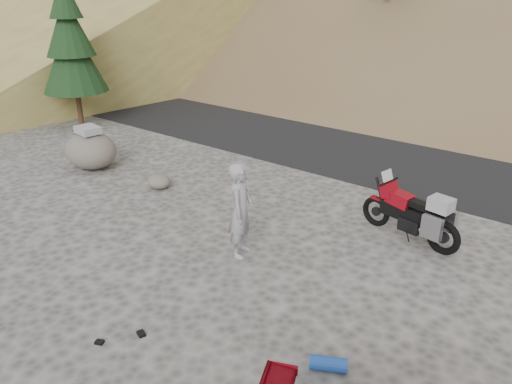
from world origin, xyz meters
TOP-DOWN VIEW (x-y plane):
  - ground at (0.00, 0.00)m, footprint 140.00×140.00m
  - road at (0.00, 9.00)m, footprint 120.00×7.00m
  - conifer_verge at (-11.00, 4.50)m, footprint 2.20×2.20m
  - motorcycle at (1.63, 3.53)m, footprint 2.22×0.89m
  - man at (-0.76, 1.01)m, footprint 0.67×0.79m
  - boulder at (-7.04, 2.12)m, footprint 1.91×1.77m
  - small_rock at (-4.46, 2.26)m, footprint 0.73×0.69m
  - gear_blue_mat at (2.14, -0.67)m, footprint 0.54×0.41m
  - gear_glove_a at (-0.45, -1.75)m, footprint 0.17×0.15m
  - gear_glove_b at (-0.79, -2.25)m, footprint 0.15×0.13m

SIDE VIEW (x-z plane):
  - ground at x=0.00m, z-range 0.00..0.00m
  - road at x=0.00m, z-range -0.03..0.03m
  - man at x=-0.76m, z-range -0.93..0.93m
  - gear_glove_b at x=-0.79m, z-range 0.00..0.04m
  - gear_glove_a at x=-0.45m, z-range 0.00..0.04m
  - gear_blue_mat at x=2.14m, z-range 0.00..0.20m
  - small_rock at x=-4.46m, z-range 0.00..0.37m
  - boulder at x=-7.04m, z-range -0.07..1.11m
  - motorcycle at x=1.63m, z-range -0.10..1.23m
  - conifer_verge at x=-11.00m, z-range 0.37..5.41m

